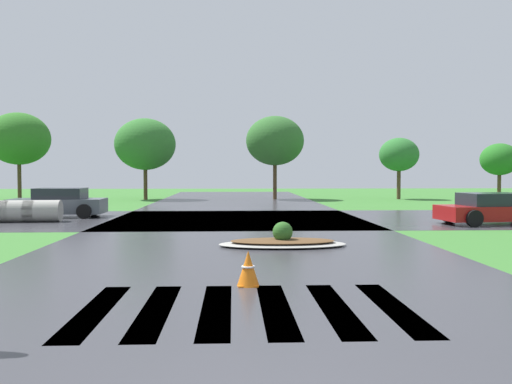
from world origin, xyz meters
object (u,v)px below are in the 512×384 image
car_dark_suv (496,209)px  traffic_cone (248,269)px  median_island (283,241)px  car_white_sedan (58,203)px  drainage_pipe_stack (17,211)px

car_dark_suv → traffic_cone: (-10.05, -10.98, -0.27)m
median_island → car_white_sedan: 13.61m
car_dark_suv → car_white_sedan: bearing=161.4°
traffic_cone → car_dark_suv: bearing=47.5°
median_island → traffic_cone: 5.24m
car_dark_suv → drainage_pipe_stack: size_ratio=1.33×
car_dark_suv → drainage_pipe_stack: bearing=168.9°
median_island → traffic_cone: bearing=-102.2°
car_white_sedan → traffic_cone: (8.19, -15.05, -0.32)m
median_island → drainage_pipe_stack: 12.70m
car_white_sedan → traffic_cone: car_white_sedan is taller
car_dark_suv → traffic_cone: bearing=-138.5°
car_dark_suv → traffic_cone: size_ratio=7.29×
car_white_sedan → traffic_cone: bearing=117.8°
traffic_cone → car_white_sedan: bearing=118.5°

